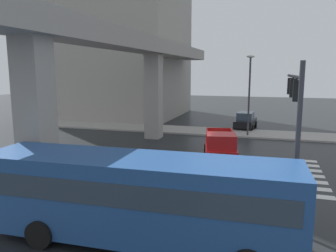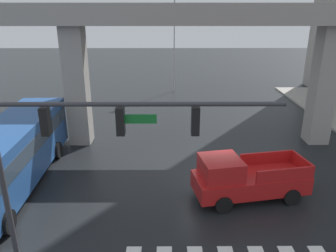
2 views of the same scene
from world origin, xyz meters
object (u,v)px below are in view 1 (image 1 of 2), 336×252
pickup_truck (220,147)px  sedan_black (245,121)px  traffic_signal_mast (294,102)px  street_lamp_mid_block (147,85)px  city_bus (137,194)px  street_lamp_near_corner (249,86)px

pickup_truck → sedan_black: pickup_truck is taller
traffic_signal_mast → street_lamp_mid_block: bearing=39.2°
city_bus → traffic_signal_mast: (5.01, -5.18, 2.83)m
city_bus → street_lamp_near_corner: (20.22, -2.45, 2.83)m
pickup_truck → sedan_black: size_ratio=1.21×
city_bus → traffic_signal_mast: size_ratio=1.25×
sedan_black → street_lamp_near_corner: street_lamp_near_corner is taller
traffic_signal_mast → street_lamp_near_corner: 15.46m
pickup_truck → street_lamp_near_corner: 9.96m
pickup_truck → street_lamp_mid_block: street_lamp_mid_block is taller
traffic_signal_mast → city_bus: bearing=134.0°
city_bus → sedan_black: size_ratio=2.46×
pickup_truck → street_lamp_near_corner: bearing=-7.2°
pickup_truck → street_lamp_mid_block: (9.22, 8.52, 3.57)m
city_bus → street_lamp_near_corner: street_lamp_near_corner is taller
city_bus → traffic_signal_mast: traffic_signal_mast is taller
city_bus → street_lamp_mid_block: (20.22, 7.24, 2.83)m
pickup_truck → traffic_signal_mast: (-6.00, -3.90, 3.56)m
street_lamp_near_corner → street_lamp_mid_block: bearing=90.0°
traffic_signal_mast → street_lamp_mid_block: 19.65m
traffic_signal_mast → street_lamp_mid_block: street_lamp_mid_block is taller
pickup_truck → street_lamp_near_corner: size_ratio=0.74×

